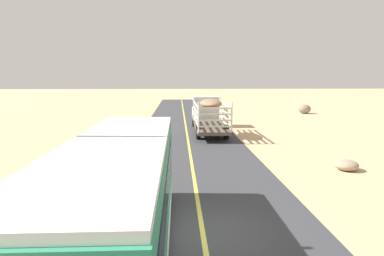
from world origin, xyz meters
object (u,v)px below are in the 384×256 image
object	(u,v)px
boulder_far_horizon	(346,165)
boulder_near_shoulder	(304,109)
bus	(119,197)
livestock_truck	(207,110)

from	to	relation	value
boulder_far_horizon	boulder_near_shoulder	bearing A→B (deg)	73.19
bus	livestock_truck	bearing A→B (deg)	78.96
livestock_truck	boulder_far_horizon	bearing A→B (deg)	-65.51
livestock_truck	boulder_near_shoulder	size ratio (longest dim) A/B	5.99
boulder_near_shoulder	boulder_far_horizon	xyz separation A→B (m)	(-7.90, -26.16, -0.33)
livestock_truck	boulder_far_horizon	xyz separation A→B (m)	(6.10, -13.39, -1.52)
livestock_truck	bus	distance (m)	21.85
boulder_far_horizon	livestock_truck	bearing A→B (deg)	114.49
bus	boulder_far_horizon	xyz separation A→B (m)	(10.28, 8.06, -1.47)
boulder_near_shoulder	boulder_far_horizon	distance (m)	27.33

